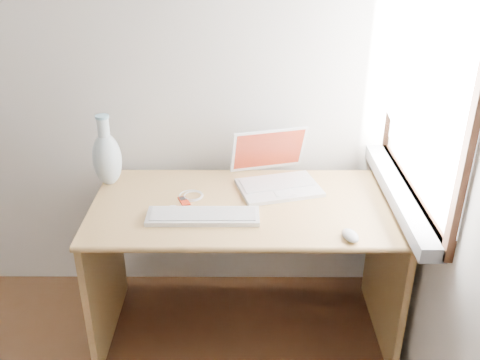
{
  "coord_description": "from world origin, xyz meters",
  "views": [
    {
      "loc": [
        1.02,
        -0.73,
        1.87
      ],
      "look_at": [
        1.01,
        1.35,
        0.82
      ],
      "focal_mm": 40.0,
      "sensor_mm": 36.0,
      "label": 1
    }
  ],
  "objects_px": {
    "laptop": "(279,174)",
    "external_keyboard": "(203,216)",
    "vase": "(107,157)",
    "desk": "(245,233)"
  },
  "relations": [
    {
      "from": "desk",
      "to": "laptop",
      "type": "bearing_deg",
      "value": 33.28
    },
    {
      "from": "desk",
      "to": "external_keyboard",
      "type": "distance_m",
      "value": 0.35
    },
    {
      "from": "laptop",
      "to": "external_keyboard",
      "type": "xyz_separation_m",
      "value": [
        -0.34,
        -0.31,
        -0.04
      ]
    },
    {
      "from": "laptop",
      "to": "vase",
      "type": "distance_m",
      "value": 0.8
    },
    {
      "from": "laptop",
      "to": "vase",
      "type": "relative_size",
      "value": 1.22
    },
    {
      "from": "desk",
      "to": "external_keyboard",
      "type": "relative_size",
      "value": 2.87
    },
    {
      "from": "desk",
      "to": "external_keyboard",
      "type": "height_order",
      "value": "external_keyboard"
    },
    {
      "from": "laptop",
      "to": "external_keyboard",
      "type": "distance_m",
      "value": 0.46
    },
    {
      "from": "desk",
      "to": "laptop",
      "type": "relative_size",
      "value": 3.26
    },
    {
      "from": "external_keyboard",
      "to": "laptop",
      "type": "bearing_deg",
      "value": 42.66
    }
  ]
}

